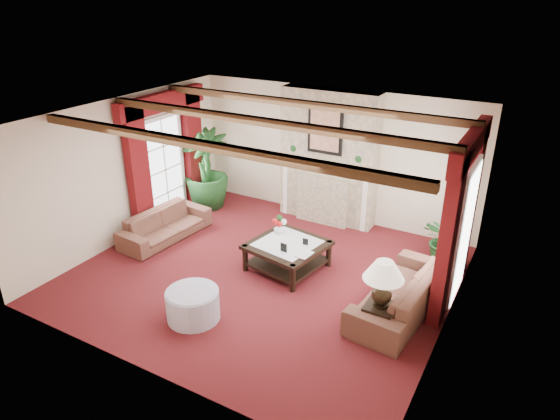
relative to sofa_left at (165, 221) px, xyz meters
The scene contains 23 objects.
floor 2.39m from the sofa_left, ahead, with size 6.00×6.00×0.00m, color #400F0B.
ceiling 3.32m from the sofa_left, ahead, with size 6.00×6.00×0.00m, color white.
back_wall 3.60m from the sofa_left, 47.26° to the left, with size 6.00×0.02×2.70m, color beige.
left_wall 1.20m from the sofa_left, 162.23° to the right, with size 0.02×5.50×2.70m, color beige.
right_wall 5.44m from the sofa_left, ahead, with size 0.02×5.50×2.70m, color beige.
ceiling_beams 3.27m from the sofa_left, ahead, with size 6.00×3.00×0.12m, color #321E10, non-canonical shape.
fireplace 4.05m from the sofa_left, 44.92° to the left, with size 2.00×0.52×2.70m, color tan, non-canonical shape.
french_door_left 2.03m from the sofa_left, 128.19° to the left, with size 0.10×1.10×2.16m, color white, non-canonical shape.
french_door_right 5.66m from the sofa_left, ahead, with size 0.10×1.10×2.16m, color white, non-canonical shape.
curtains_left 2.38m from the sofa_left, 122.93° to the left, with size 0.20×2.40×2.55m, color #560B0E, non-canonical shape.
curtains_right 5.70m from the sofa_left, ahead, with size 0.20×2.40×2.55m, color #560B0E, non-canonical shape.
sofa_left is the anchor object (origin of this frame).
sofa_right 4.67m from the sofa_left, ahead, with size 0.85×2.23×0.85m, color #360E18.
potted_palm 1.65m from the sofa_left, 97.46° to the left, with size 1.69×1.97×0.96m, color black.
small_plant 5.20m from the sofa_left, 18.83° to the left, with size 1.10×1.12×0.65m, color black.
coffee_table 2.61m from the sofa_left, ahead, with size 1.18×1.18×0.48m, color black, non-canonical shape.
side_table 4.66m from the sofa_left, ahead, with size 0.41×0.41×0.48m, color black, non-canonical shape.
ottoman 2.75m from the sofa_left, 40.48° to the right, with size 0.78×0.78×0.46m, color #A099AD.
table_lamp 4.68m from the sofa_left, ahead, with size 0.56×0.56×0.71m, color black, non-canonical shape.
flower_vase 2.34m from the sofa_left, 10.42° to the left, with size 0.23×0.23×0.19m, color silver.
book 2.94m from the sofa_left, ahead, with size 0.22×0.05×0.30m, color black.
photo_frame_a 2.71m from the sofa_left, ahead, with size 0.12×0.02×0.16m, color black, non-canonical shape.
photo_frame_b 2.92m from the sofa_left, ahead, with size 0.10×0.02×0.12m, color black, non-canonical shape.
Camera 1 is at (3.83, -6.24, 4.49)m, focal length 32.00 mm.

